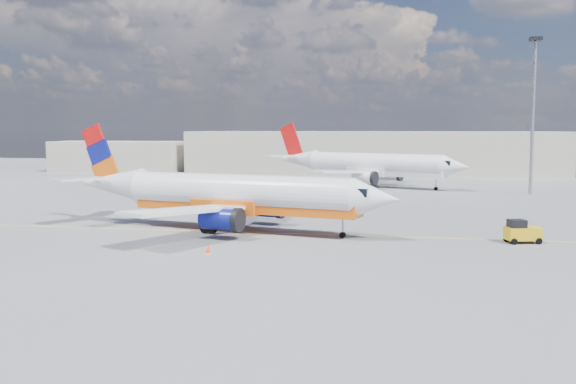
% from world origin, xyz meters
% --- Properties ---
extents(ground, '(240.00, 240.00, 0.00)m').
position_xyz_m(ground, '(0.00, 0.00, 0.00)').
color(ground, '#57575C').
rests_on(ground, ground).
extents(taxi_line, '(70.00, 0.15, 0.01)m').
position_xyz_m(taxi_line, '(0.00, 3.00, 0.01)').
color(taxi_line, yellow).
rests_on(taxi_line, ground).
extents(terminal_main, '(70.00, 14.00, 8.00)m').
position_xyz_m(terminal_main, '(5.00, 75.00, 4.00)').
color(terminal_main, beige).
rests_on(terminal_main, ground).
extents(terminal_annex, '(26.00, 10.00, 6.00)m').
position_xyz_m(terminal_annex, '(-45.00, 72.00, 3.00)').
color(terminal_annex, beige).
rests_on(terminal_annex, ground).
extents(main_jet, '(30.34, 23.30, 9.16)m').
position_xyz_m(main_jet, '(-3.30, 3.78, 3.05)').
color(main_jet, white).
rests_on(main_jet, ground).
extents(second_jet, '(30.76, 23.13, 9.51)m').
position_xyz_m(second_jet, '(6.13, 47.02, 3.17)').
color(second_jet, white).
rests_on(second_jet, ground).
extents(gse_tug, '(2.77, 2.13, 1.78)m').
position_xyz_m(gse_tug, '(19.94, 1.90, 0.84)').
color(gse_tug, black).
rests_on(gse_tug, ground).
extents(traffic_cone, '(0.43, 0.43, 0.61)m').
position_xyz_m(traffic_cone, '(-2.08, -6.36, 0.30)').
color(traffic_cone, white).
rests_on(traffic_cone, ground).
extents(floodlight_mast, '(1.48, 1.48, 20.23)m').
position_xyz_m(floodlight_mast, '(27.44, 39.45, 12.13)').
color(floodlight_mast, '#9A9AA2').
rests_on(floodlight_mast, ground).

